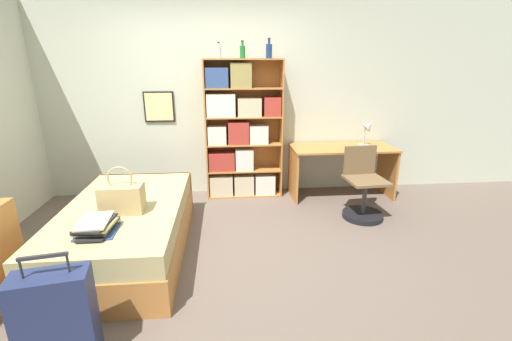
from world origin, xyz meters
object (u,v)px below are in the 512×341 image
desk (341,161)px  desk_chair (363,195)px  suitcase (56,320)px  handbag (122,198)px  bottle_clear (269,51)px  bookcase (239,134)px  bottle_brown (243,52)px  bed (127,228)px  bottle_green (219,52)px  book_stack_on_bed (96,226)px  desk_lamp (368,129)px

desk → desk_chair: bearing=-86.2°
suitcase → desk_chair: bearing=35.6°
handbag → bottle_clear: bottle_clear is taller
bookcase → bottle_clear: 1.14m
bottle_brown → bottle_clear: (0.34, 0.07, 0.01)m
suitcase → bookcase: 3.07m
bed → desk_chair: desk_chair is taller
bottle_clear → bottle_green: bearing=-175.0°
desk_chair → bookcase: bearing=149.3°
book_stack_on_bed → bottle_brown: bearing=57.1°
bed → handbag: handbag is taller
bed → desk_lamp: desk_lamp is taller
bottle_clear → desk: (1.00, -0.20, -1.43)m
bookcase → desk: bookcase is taller
suitcase → handbag: bearing=84.7°
bookcase → bed: bearing=-129.0°
desk → suitcase: bearing=-135.2°
suitcase → desk_chair: desk_chair is taller
suitcase → bottle_green: bearing=70.2°
bottle_clear → desk_chair: bearing=-40.6°
bed → desk_lamp: 3.26m
bed → bottle_brown: size_ratio=9.15×
desk → desk_chair: size_ratio=1.63×
handbag → bottle_green: (0.88, 1.60, 1.28)m
desk → bookcase: bearing=173.5°
suitcase → bottle_brown: (1.28, 2.73, 1.61)m
handbag → bottle_green: bearing=61.2°
handbag → desk_lamp: (2.86, 1.50, 0.29)m
bookcase → desk: 1.45m
book_stack_on_bed → desk_lamp: bearing=32.5°
handbag → bottle_brown: (1.17, 1.59, 1.28)m
bottle_brown → desk_chair: 2.31m
desk_lamp → bed: bearing=-155.6°
bed → suitcase: suitcase is taller
suitcase → bottle_green: 3.33m
bed → suitcase: bearing=-92.6°
book_stack_on_bed → desk: 3.20m
bottle_brown → desk_lamp: (1.68, -0.09, -1.00)m
bed → bottle_brown: bottle_brown is taller
bottle_clear → desk_lamp: bearing=-6.7°
bottle_clear → desk_lamp: 1.69m
suitcase → desk_chair: 3.28m
suitcase → bottle_brown: size_ratio=3.59×
bed → desk: bearing=26.5°
bookcase → bottle_clear: bearing=5.2°
suitcase → bottle_clear: 3.62m
book_stack_on_bed → desk_chair: size_ratio=0.44×
desk → bottle_clear: bearing=168.9°
suitcase → desk_lamp: (2.96, 2.64, 0.61)m
bottle_brown → bottle_clear: 0.35m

